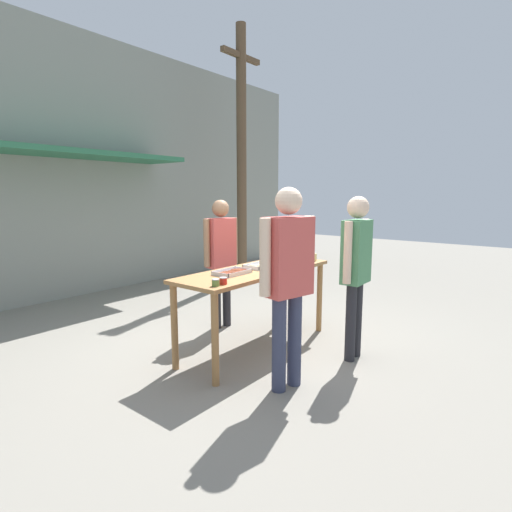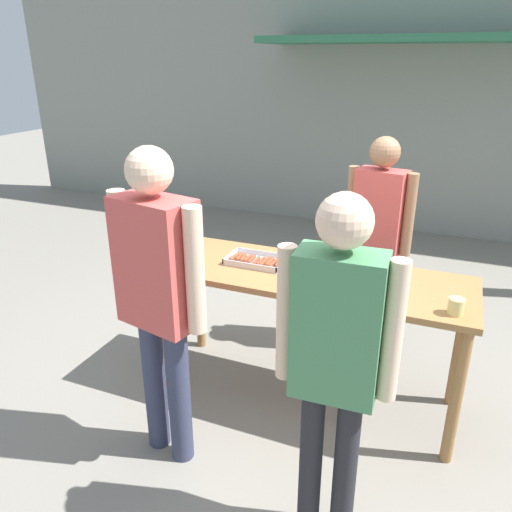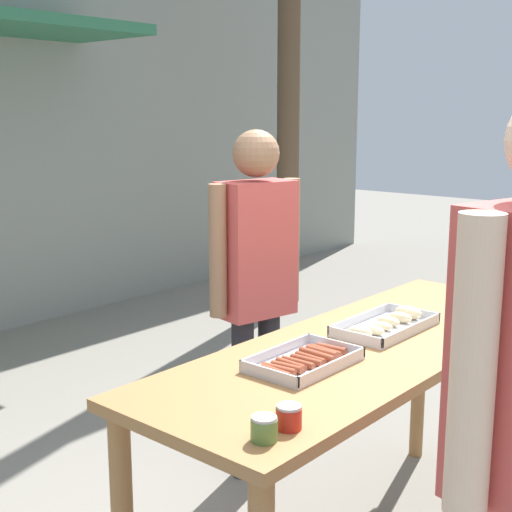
% 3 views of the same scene
% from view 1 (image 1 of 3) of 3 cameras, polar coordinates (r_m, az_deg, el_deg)
% --- Properties ---
extents(ground_plane, '(24.00, 24.00, 0.00)m').
position_cam_1_polar(ground_plane, '(4.79, 0.00, -12.91)').
color(ground_plane, gray).
extents(building_facade_back, '(12.00, 1.11, 4.50)m').
position_cam_1_polar(building_facade_back, '(7.60, -24.77, 11.69)').
color(building_facade_back, gray).
rests_on(building_facade_back, ground).
extents(serving_table, '(2.06, 0.70, 0.93)m').
position_cam_1_polar(serving_table, '(4.55, 0.00, -3.47)').
color(serving_table, olive).
rests_on(serving_table, ground).
extents(food_tray_sausages, '(0.38, 0.25, 0.04)m').
position_cam_1_polar(food_tray_sausages, '(4.26, -3.42, -2.37)').
color(food_tray_sausages, silver).
rests_on(food_tray_sausages, serving_table).
extents(food_tray_buns, '(0.45, 0.24, 0.06)m').
position_cam_1_polar(food_tray_buns, '(4.67, 1.03, -1.29)').
color(food_tray_buns, silver).
rests_on(food_tray_buns, serving_table).
extents(condiment_jar_mustard, '(0.07, 0.07, 0.07)m').
position_cam_1_polar(condiment_jar_mustard, '(3.71, -5.79, -3.80)').
color(condiment_jar_mustard, '#567A38').
rests_on(condiment_jar_mustard, serving_table).
extents(condiment_jar_ketchup, '(0.07, 0.07, 0.07)m').
position_cam_1_polar(condiment_jar_ketchup, '(3.77, -4.70, -3.56)').
color(condiment_jar_ketchup, '#B22319').
rests_on(condiment_jar_ketchup, serving_table).
extents(beer_cup, '(0.09, 0.09, 0.09)m').
position_cam_1_polar(beer_cup, '(5.12, 8.20, -0.19)').
color(beer_cup, '#DBC67A').
rests_on(beer_cup, serving_table).
extents(person_server_behind_table, '(0.52, 0.27, 1.70)m').
position_cam_1_polar(person_server_behind_table, '(5.26, -5.01, 0.71)').
color(person_server_behind_table, '#232328').
rests_on(person_server_behind_table, ground).
extents(person_customer_holding_hotdog, '(0.61, 0.33, 1.83)m').
position_cam_1_polar(person_customer_holding_hotdog, '(3.55, 4.56, -2.14)').
color(person_customer_holding_hotdog, '#333851').
rests_on(person_customer_holding_hotdog, ground).
extents(person_customer_with_cup, '(0.54, 0.23, 1.75)m').
position_cam_1_polar(person_customer_with_cup, '(4.34, 14.10, -0.83)').
color(person_customer_with_cup, '#232328').
rests_on(person_customer_with_cup, ground).
extents(utility_pole, '(1.10, 0.21, 5.10)m').
position_cam_1_polar(utility_pole, '(8.50, -2.08, 14.72)').
color(utility_pole, brown).
rests_on(utility_pole, ground).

